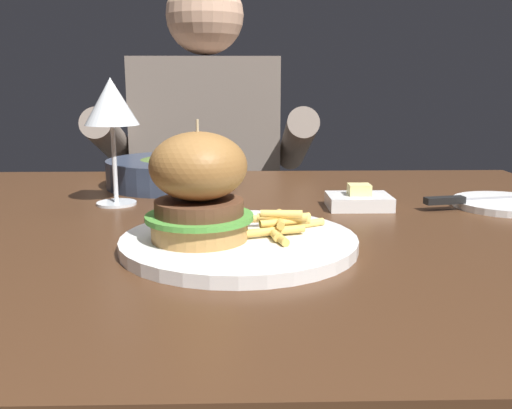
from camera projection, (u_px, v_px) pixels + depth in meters
dining_table at (234, 290)px, 0.78m from camera, size 1.13×0.87×0.74m
main_plate at (239, 242)px, 0.64m from camera, size 0.27×0.27×0.01m
burger_sandwich at (199, 186)px, 0.62m from camera, size 0.12×0.12×0.13m
fries_pile at (279, 223)px, 0.65m from camera, size 0.11×0.11×0.03m
wine_glass at (111, 105)px, 0.84m from camera, size 0.08×0.08×0.19m
bread_plate at (505, 204)px, 0.85m from camera, size 0.15×0.15×0.01m
table_knife at (476, 200)px, 0.84m from camera, size 0.20×0.05×0.01m
butter_dish at (359, 200)px, 0.84m from camera, size 0.09×0.07×0.04m
soup_bowl at (172, 171)px, 1.02m from camera, size 0.23×0.23×0.05m
diner_person at (208, 221)px, 1.49m from camera, size 0.51×0.36×1.18m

